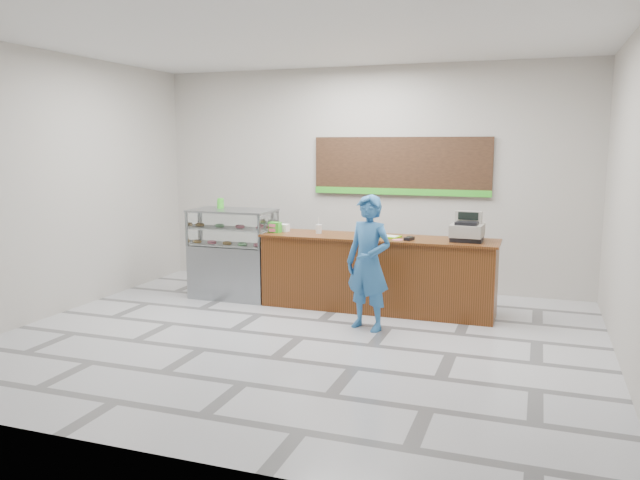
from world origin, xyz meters
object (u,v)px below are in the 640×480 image
(sales_counter, at_px, (377,273))
(display_case, at_px, (233,253))
(cash_register, at_px, (467,230))
(serving_tray, at_px, (388,236))
(customer, at_px, (369,263))

(sales_counter, relative_size, display_case, 2.45)
(display_case, distance_m, cash_register, 3.46)
(cash_register, xyz_separation_m, serving_tray, (-1.06, -0.01, -0.14))
(customer, bearing_deg, sales_counter, 116.05)
(display_case, relative_size, cash_register, 2.97)
(sales_counter, relative_size, cash_register, 7.29)
(display_case, height_order, customer, customer)
(sales_counter, relative_size, serving_tray, 8.79)
(display_case, bearing_deg, serving_tray, 0.39)
(cash_register, xyz_separation_m, customer, (-1.08, -0.95, -0.33))
(display_case, distance_m, customer, 2.52)
(customer, bearing_deg, cash_register, 60.02)
(display_case, distance_m, serving_tray, 2.39)
(display_case, bearing_deg, cash_register, 0.51)
(cash_register, distance_m, serving_tray, 1.07)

